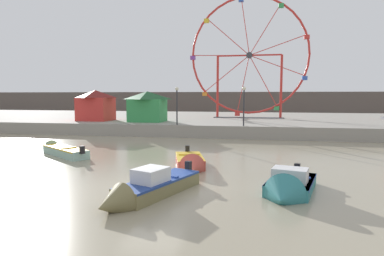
% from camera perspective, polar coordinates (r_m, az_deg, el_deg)
% --- Properties ---
extents(ground_plane, '(240.00, 240.00, 0.00)m').
position_cam_1_polar(ground_plane, '(14.17, -6.99, -9.53)').
color(ground_plane, gray).
extents(quay_promenade, '(110.00, 24.84, 1.09)m').
position_cam_1_polar(quay_promenade, '(41.10, 4.99, 1.16)').
color(quay_promenade, gray).
rests_on(quay_promenade, ground_plane).
extents(distant_town_skyline, '(140.00, 3.00, 4.40)m').
position_cam_1_polar(distant_town_skyline, '(67.86, 7.38, 4.26)').
color(distant_town_skyline, '#564C47').
rests_on(distant_town_skyline, ground_plane).
extents(motorboat_olive_wood, '(2.87, 5.10, 1.36)m').
position_cam_1_polar(motorboat_olive_wood, '(12.26, -7.81, -10.21)').
color(motorboat_olive_wood, olive).
rests_on(motorboat_olive_wood, ground_plane).
extents(motorboat_seafoam, '(5.10, 3.94, 1.09)m').
position_cam_1_polar(motorboat_seafoam, '(22.68, -21.66, -3.45)').
color(motorboat_seafoam, '#93BCAD').
rests_on(motorboat_seafoam, ground_plane).
extents(motorboat_faded_red, '(2.28, 3.94, 1.27)m').
position_cam_1_polar(motorboat_faded_red, '(17.03, -0.24, -5.97)').
color(motorboat_faded_red, '#B24238').
rests_on(motorboat_faded_red, ground_plane).
extents(motorboat_teal_painted, '(2.42, 3.98, 1.51)m').
position_cam_1_polar(motorboat_teal_painted, '(13.05, 16.08, -9.72)').
color(motorboat_teal_painted, teal).
rests_on(motorboat_teal_painted, ground_plane).
extents(ferris_wheel_red_frame, '(13.58, 1.20, 13.90)m').
position_cam_1_polar(ferris_wheel_red_frame, '(39.68, 9.75, 11.82)').
color(ferris_wheel_red_frame, red).
rests_on(ferris_wheel_red_frame, quay_promenade).
extents(carnival_booth_green_kiosk, '(3.68, 3.13, 3.02)m').
position_cam_1_polar(carnival_booth_green_kiosk, '(33.70, -7.61, 3.77)').
color(carnival_booth_green_kiosk, '#33934C').
rests_on(carnival_booth_green_kiosk, quay_promenade).
extents(carnival_booth_red_striped, '(3.62, 3.25, 3.16)m').
position_cam_1_polar(carnival_booth_red_striped, '(36.29, -16.11, 3.84)').
color(carnival_booth_red_striped, red).
rests_on(carnival_booth_red_striped, quay_promenade).
extents(promenade_lamp_near, '(0.32, 0.32, 3.36)m').
position_cam_1_polar(promenade_lamp_near, '(28.88, 8.85, 4.80)').
color(promenade_lamp_near, '#2D2D33').
rests_on(promenade_lamp_near, quay_promenade).
extents(promenade_lamp_far, '(0.32, 0.32, 3.35)m').
position_cam_1_polar(promenade_lamp_far, '(29.64, -2.59, 4.86)').
color(promenade_lamp_far, '#2D2D33').
rests_on(promenade_lamp_far, quay_promenade).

